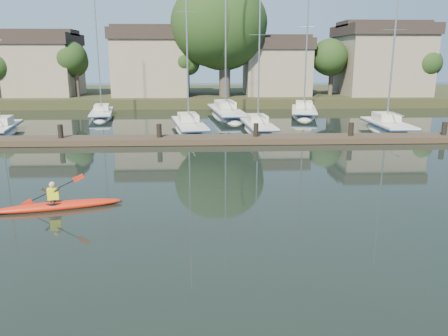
{
  "coord_description": "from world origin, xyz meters",
  "views": [
    {
      "loc": [
        -0.16,
        -12.76,
        5.17
      ],
      "look_at": [
        0.52,
        2.84,
        1.2
      ],
      "focal_mm": 35.0,
      "sensor_mm": 36.0,
      "label": 1
    }
  ],
  "objects_px": {
    "kayak": "(58,204)",
    "sailboat_4": "(387,133)",
    "dock": "(208,140)",
    "sailboat_7": "(303,118)",
    "sailboat_6": "(226,119)",
    "sailboat_0": "(1,136)",
    "sailboat_2": "(189,132)",
    "sailboat_5": "(102,119)",
    "sailboat_3": "(258,133)"
  },
  "relations": [
    {
      "from": "sailboat_5",
      "to": "sailboat_6",
      "type": "relative_size",
      "value": 0.74
    },
    {
      "from": "sailboat_0",
      "to": "sailboat_6",
      "type": "bearing_deg",
      "value": 16.61
    },
    {
      "from": "sailboat_6",
      "to": "dock",
      "type": "bearing_deg",
      "value": -104.73
    },
    {
      "from": "kayak",
      "to": "sailboat_7",
      "type": "xyz_separation_m",
      "value": [
        14.22,
        24.71,
        -0.37
      ]
    },
    {
      "from": "sailboat_7",
      "to": "sailboat_4",
      "type": "bearing_deg",
      "value": -53.1
    },
    {
      "from": "sailboat_2",
      "to": "sailboat_6",
      "type": "xyz_separation_m",
      "value": [
        3.08,
        7.37,
        -0.03
      ]
    },
    {
      "from": "sailboat_3",
      "to": "sailboat_5",
      "type": "xyz_separation_m",
      "value": [
        -13.07,
        7.99,
        0.01
      ]
    },
    {
      "from": "sailboat_2",
      "to": "kayak",
      "type": "bearing_deg",
      "value": -112.59
    },
    {
      "from": "sailboat_0",
      "to": "sailboat_5",
      "type": "bearing_deg",
      "value": 48.25
    },
    {
      "from": "kayak",
      "to": "sailboat_4",
      "type": "xyz_separation_m",
      "value": [
        18.41,
        16.05,
        -0.37
      ]
    },
    {
      "from": "sailboat_5",
      "to": "dock",
      "type": "bearing_deg",
      "value": -62.59
    },
    {
      "from": "dock",
      "to": "sailboat_7",
      "type": "xyz_separation_m",
      "value": [
        8.86,
        12.72,
        -0.41
      ]
    },
    {
      "from": "dock",
      "to": "sailboat_0",
      "type": "relative_size",
      "value": 3.08
    },
    {
      "from": "kayak",
      "to": "sailboat_0",
      "type": "distance_m",
      "value": 18.57
    },
    {
      "from": "sailboat_0",
      "to": "sailboat_4",
      "type": "relative_size",
      "value": 0.9
    },
    {
      "from": "sailboat_4",
      "to": "sailboat_2",
      "type": "bearing_deg",
      "value": 176.91
    },
    {
      "from": "kayak",
      "to": "sailboat_4",
      "type": "bearing_deg",
      "value": 26.48
    },
    {
      "from": "dock",
      "to": "sailboat_2",
      "type": "height_order",
      "value": "sailboat_2"
    },
    {
      "from": "sailboat_2",
      "to": "sailboat_6",
      "type": "distance_m",
      "value": 7.99
    },
    {
      "from": "sailboat_7",
      "to": "sailboat_5",
      "type": "bearing_deg",
      "value": -168.4
    },
    {
      "from": "dock",
      "to": "sailboat_3",
      "type": "bearing_deg",
      "value": 50.93
    },
    {
      "from": "sailboat_2",
      "to": "sailboat_7",
      "type": "height_order",
      "value": "sailboat_2"
    },
    {
      "from": "kayak",
      "to": "sailboat_7",
      "type": "height_order",
      "value": "sailboat_7"
    },
    {
      "from": "dock",
      "to": "sailboat_7",
      "type": "relative_size",
      "value": 2.52
    },
    {
      "from": "sailboat_0",
      "to": "sailboat_3",
      "type": "relative_size",
      "value": 0.95
    },
    {
      "from": "sailboat_2",
      "to": "sailboat_0",
      "type": "bearing_deg",
      "value": 174.42
    },
    {
      "from": "sailboat_0",
      "to": "sailboat_4",
      "type": "xyz_separation_m",
      "value": [
        27.55,
        -0.12,
        -0.02
      ]
    },
    {
      "from": "kayak",
      "to": "sailboat_4",
      "type": "relative_size",
      "value": 0.36
    },
    {
      "from": "sailboat_2",
      "to": "sailboat_4",
      "type": "relative_size",
      "value": 1.15
    },
    {
      "from": "kayak",
      "to": "sailboat_2",
      "type": "xyz_separation_m",
      "value": [
        4.03,
        17.01,
        -0.35
      ]
    },
    {
      "from": "sailboat_3",
      "to": "sailboat_4",
      "type": "bearing_deg",
      "value": -6.77
    },
    {
      "from": "sailboat_4",
      "to": "sailboat_6",
      "type": "xyz_separation_m",
      "value": [
        -11.31,
        8.34,
        -0.01
      ]
    },
    {
      "from": "kayak",
      "to": "sailboat_0",
      "type": "bearing_deg",
      "value": 104.89
    },
    {
      "from": "sailboat_0",
      "to": "sailboat_7",
      "type": "height_order",
      "value": "sailboat_7"
    },
    {
      "from": "dock",
      "to": "sailboat_4",
      "type": "distance_m",
      "value": 13.67
    },
    {
      "from": "dock",
      "to": "sailboat_4",
      "type": "relative_size",
      "value": 2.77
    },
    {
      "from": "sailboat_2",
      "to": "sailboat_4",
      "type": "height_order",
      "value": "sailboat_2"
    },
    {
      "from": "sailboat_0",
      "to": "sailboat_7",
      "type": "relative_size",
      "value": 0.82
    },
    {
      "from": "sailboat_2",
      "to": "sailboat_6",
      "type": "height_order",
      "value": "sailboat_6"
    },
    {
      "from": "dock",
      "to": "sailboat_5",
      "type": "xyz_separation_m",
      "value": [
        -9.36,
        12.56,
        -0.37
      ]
    },
    {
      "from": "dock",
      "to": "sailboat_7",
      "type": "distance_m",
      "value": 15.5
    },
    {
      "from": "kayak",
      "to": "dock",
      "type": "distance_m",
      "value": 13.14
    },
    {
      "from": "sailboat_4",
      "to": "sailboat_6",
      "type": "bearing_deg",
      "value": 144.34
    },
    {
      "from": "dock",
      "to": "sailboat_4",
      "type": "height_order",
      "value": "sailboat_4"
    },
    {
      "from": "dock",
      "to": "sailboat_3",
      "type": "height_order",
      "value": "sailboat_3"
    },
    {
      "from": "sailboat_6",
      "to": "sailboat_5",
      "type": "bearing_deg",
      "value": 172.41
    },
    {
      "from": "sailboat_6",
      "to": "sailboat_7",
      "type": "relative_size",
      "value": 1.31
    },
    {
      "from": "sailboat_5",
      "to": "sailboat_7",
      "type": "xyz_separation_m",
      "value": [
        18.22,
        0.16,
        -0.04
      ]
    },
    {
      "from": "sailboat_0",
      "to": "sailboat_2",
      "type": "bearing_deg",
      "value": -6.56
    },
    {
      "from": "sailboat_5",
      "to": "sailboat_6",
      "type": "distance_m",
      "value": 11.1
    }
  ]
}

